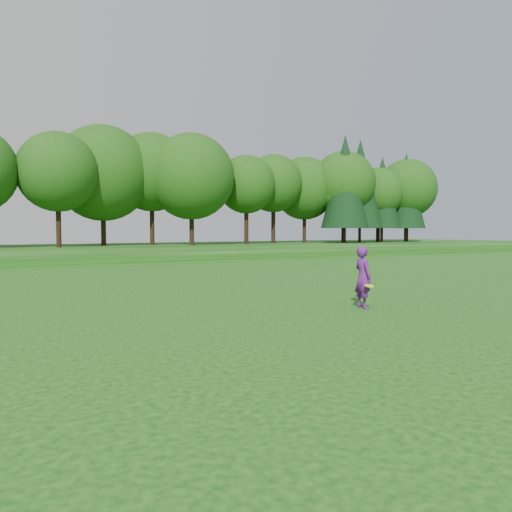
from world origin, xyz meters
TOP-DOWN VIEW (x-y plane):
  - ground at (0.00, 0.00)m, footprint 140.00×140.00m
  - berm at (0.00, 34.00)m, footprint 130.00×30.00m
  - walking_path at (0.00, 20.00)m, footprint 130.00×1.60m
  - treeline at (0.00, 38.00)m, footprint 104.00×7.00m
  - woman at (4.59, -0.37)m, footprint 0.53×0.86m

SIDE VIEW (x-z plane):
  - ground at x=0.00m, z-range 0.00..0.00m
  - walking_path at x=0.00m, z-range 0.00..0.04m
  - berm at x=0.00m, z-range 0.00..0.60m
  - woman at x=4.59m, z-range 0.00..1.72m
  - treeline at x=0.00m, z-range 0.60..15.60m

